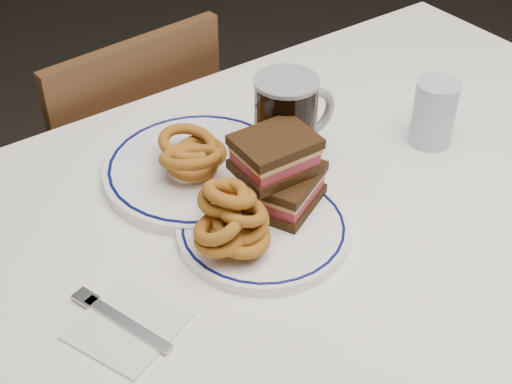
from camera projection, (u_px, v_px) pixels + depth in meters
dining_table at (333, 248)px, 1.15m from camera, size 1.27×0.87×0.75m
chair_far at (124, 177)px, 1.62m from camera, size 0.41×0.41×0.83m
main_plate at (263, 229)px, 1.02m from camera, size 0.25×0.25×0.02m
reuben_sandwich at (280, 172)px, 1.02m from camera, size 0.14×0.13×0.11m
onion_rings_main at (232, 221)px, 0.96m from camera, size 0.12×0.12×0.12m
ketchup_ramekin at (219, 201)px, 1.03m from camera, size 0.05×0.05×0.03m
beer_mug at (287, 124)px, 1.09m from camera, size 0.15×0.10×0.16m
water_glass at (434, 113)px, 1.17m from camera, size 0.07×0.07×0.11m
far_plate at (198, 169)px, 1.13m from camera, size 0.30×0.30×0.02m
onion_rings_far at (193, 153)px, 1.10m from camera, size 0.14×0.15×0.08m
napkin_fork at (126, 324)px, 0.89m from camera, size 0.16×0.17×0.01m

